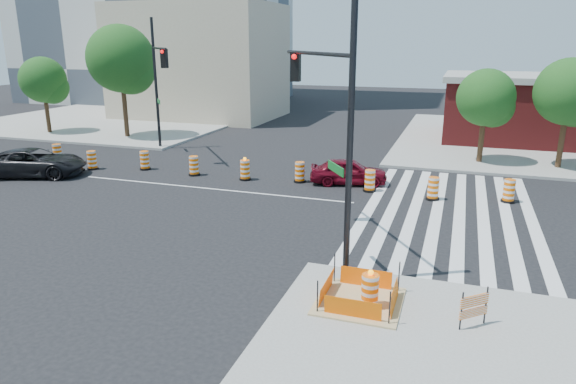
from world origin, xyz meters
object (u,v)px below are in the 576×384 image
at_px(signal_pole_se, 329,105).
at_px(signal_pole_nw, 158,73).
at_px(dark_suv, 34,162).
at_px(red_coupe, 348,171).

bearing_deg(signal_pole_se, signal_pole_nw, 13.06).
distance_m(dark_suv, signal_pole_nw, 8.87).
height_order(red_coupe, signal_pole_nw, signal_pole_nw).
height_order(dark_suv, signal_pole_se, signal_pole_se).
xyz_separation_m(red_coupe, dark_suv, (-15.88, -3.70, 0.07)).
bearing_deg(red_coupe, signal_pole_nw, 60.52).
relative_size(red_coupe, dark_suv, 0.73).
bearing_deg(signal_pole_se, red_coupe, -26.81).
height_order(dark_suv, signal_pole_nw, signal_pole_nw).
xyz_separation_m(red_coupe, signal_pole_se, (1.27, -9.22, 4.31)).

